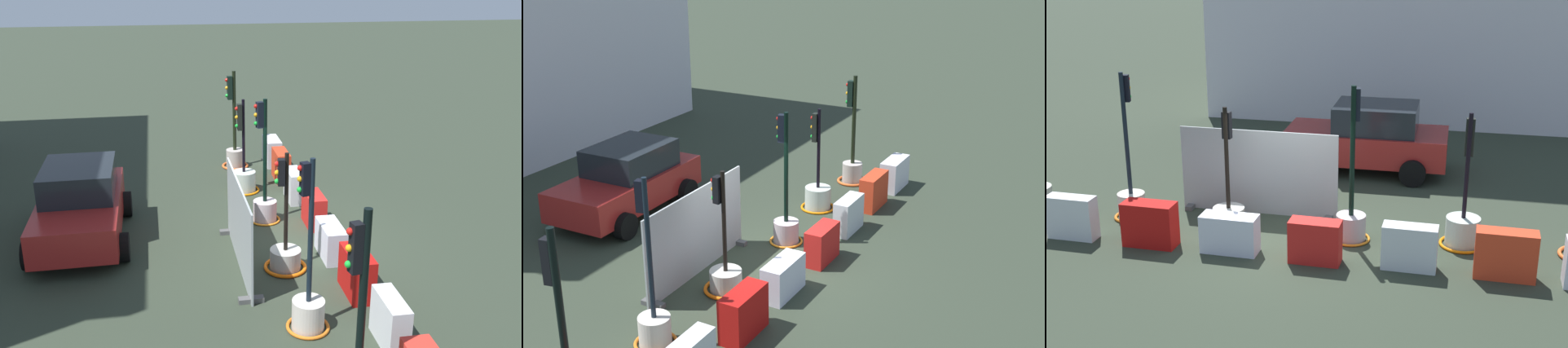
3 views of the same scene
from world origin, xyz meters
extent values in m
plane|color=#2D3628|center=(0.00, 0.00, 0.00)|extent=(120.00, 120.00, 0.00)
cylinder|color=beige|center=(-3.57, 0.39, 0.28)|extent=(0.59, 0.59, 0.57)
cylinder|color=black|center=(-3.57, 0.39, 1.90)|extent=(0.09, 0.09, 2.66)
cube|color=black|center=(-3.55, 0.51, 2.87)|extent=(0.18, 0.17, 0.57)
sphere|color=red|center=(-3.53, 0.59, 3.06)|extent=(0.10, 0.10, 0.10)
sphere|color=orange|center=(-3.53, 0.59, 2.87)|extent=(0.10, 0.10, 0.10)
sphere|color=green|center=(-3.53, 0.59, 2.68)|extent=(0.10, 0.10, 0.10)
torus|color=orange|center=(-3.57, 0.39, 0.03)|extent=(0.80, 0.80, 0.06)
cylinder|color=#B2B1A6|center=(-1.31, 0.31, 0.23)|extent=(0.67, 0.67, 0.46)
cylinder|color=black|center=(-1.31, 0.31, 1.54)|extent=(0.09, 0.09, 2.17)
cube|color=black|center=(-1.32, 0.42, 2.22)|extent=(0.19, 0.16, 0.56)
sphere|color=red|center=(-1.33, 0.51, 2.41)|extent=(0.11, 0.11, 0.11)
sphere|color=orange|center=(-1.33, 0.51, 2.22)|extent=(0.11, 0.11, 0.11)
sphere|color=green|center=(-1.33, 0.51, 2.04)|extent=(0.11, 0.11, 0.11)
torus|color=orange|center=(-1.31, 0.31, 0.04)|extent=(0.94, 0.94, 0.08)
cylinder|color=#B8A8AC|center=(1.31, 0.27, 0.27)|extent=(0.60, 0.60, 0.54)
cylinder|color=black|center=(1.31, 0.27, 1.87)|extent=(0.10, 0.10, 2.65)
cube|color=black|center=(1.33, 0.39, 2.79)|extent=(0.20, 0.19, 0.64)
sphere|color=red|center=(1.36, 0.49, 3.01)|extent=(0.11, 0.11, 0.11)
sphere|color=orange|center=(1.36, 0.49, 2.79)|extent=(0.11, 0.11, 0.11)
sphere|color=green|center=(1.36, 0.49, 2.58)|extent=(0.11, 0.11, 0.11)
torus|color=orange|center=(1.31, 0.27, 0.03)|extent=(0.80, 0.80, 0.05)
cylinder|color=beige|center=(3.52, 0.47, 0.30)|extent=(0.68, 0.68, 0.60)
cylinder|color=black|center=(3.52, 0.47, 1.66)|extent=(0.09, 0.09, 2.13)
cube|color=black|center=(3.53, 0.58, 2.22)|extent=(0.17, 0.13, 0.75)
sphere|color=red|center=(3.53, 0.66, 2.47)|extent=(0.11, 0.11, 0.11)
sphere|color=orange|center=(3.53, 0.66, 2.22)|extent=(0.11, 0.11, 0.11)
sphere|color=green|center=(3.53, 0.66, 1.97)|extent=(0.11, 0.11, 0.11)
torus|color=orange|center=(3.52, 0.47, 0.03)|extent=(0.90, 0.90, 0.06)
cube|color=silver|center=(-4.27, -0.87, 0.45)|extent=(1.02, 0.38, 0.90)
cube|color=#B7110E|center=(-2.56, -0.86, 0.45)|extent=(1.07, 0.47, 0.90)
cube|color=silver|center=(-0.91, -0.82, 0.38)|extent=(1.12, 0.47, 0.76)
cube|color=red|center=(0.81, -0.90, 0.42)|extent=(0.99, 0.44, 0.84)
cube|color=silver|center=(2.57, -0.80, 0.43)|extent=(1.02, 0.40, 0.86)
cube|color=red|center=(4.29, -0.80, 0.46)|extent=(1.10, 0.42, 0.91)
cube|color=maroon|center=(0.97, 4.76, 0.71)|extent=(4.18, 1.89, 0.77)
cube|color=black|center=(1.21, 4.76, 1.44)|extent=(2.11, 1.65, 0.70)
cylinder|color=black|center=(-0.32, 3.77, 0.33)|extent=(0.66, 0.29, 0.66)
cylinder|color=black|center=(-0.33, 5.73, 0.33)|extent=(0.66, 0.29, 0.66)
cylinder|color=black|center=(2.27, 3.79, 0.33)|extent=(0.66, 0.29, 0.66)
cylinder|color=black|center=(2.25, 5.76, 0.33)|extent=(0.66, 0.29, 0.66)
cube|color=#9CA4A5|center=(-0.92, 1.26, 0.95)|extent=(3.55, 0.04, 1.91)
cube|color=#4C4C4C|center=(-2.52, 1.26, 0.05)|extent=(0.16, 0.50, 0.10)
cube|color=#4C4C4C|center=(0.68, 1.26, 0.05)|extent=(0.16, 0.50, 0.10)
camera|label=1|loc=(-12.33, 2.84, 6.11)|focal=40.25mm
camera|label=2|loc=(-12.10, -6.69, 7.25)|focal=48.24mm
camera|label=3|loc=(3.32, -12.83, 5.93)|focal=48.63mm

